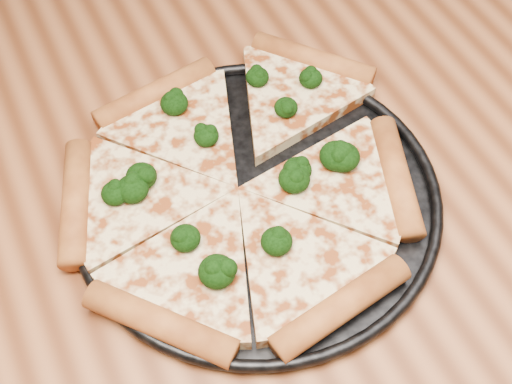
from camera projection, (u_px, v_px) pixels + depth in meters
name	position (u px, v px, depth m)	size (l,w,h in m)	color
dining_table	(181.00, 250.00, 0.76)	(1.20, 0.90, 0.75)	brown
pizza_pan	(256.00, 197.00, 0.67)	(0.34, 0.34, 0.02)	black
pizza	(241.00, 184.00, 0.67)	(0.37, 0.35, 0.03)	#DCC087
broccoli_florets	(248.00, 170.00, 0.67)	(0.25, 0.22, 0.02)	black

